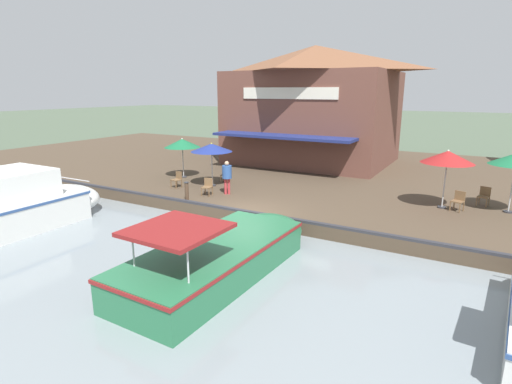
# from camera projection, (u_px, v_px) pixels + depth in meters

# --- Properties ---
(ground_plane) EXTENTS (220.00, 220.00, 0.00)m
(ground_plane) POSITION_uv_depth(u_px,v_px,m) (245.00, 227.00, 17.00)
(ground_plane) COLOR #4C5B47
(quay_deck) EXTENTS (22.00, 56.00, 0.60)m
(quay_deck) POSITION_uv_depth(u_px,v_px,m) (331.00, 174.00, 26.20)
(quay_deck) COLOR #4C3D2D
(quay_deck) RESTS_ON ground
(quay_edge_fender) EXTENTS (0.20, 50.40, 0.10)m
(quay_edge_fender) POSITION_uv_depth(u_px,v_px,m) (246.00, 211.00, 16.92)
(quay_edge_fender) COLOR #2D2D33
(quay_edge_fender) RESTS_ON quay_deck
(waterfront_restaurant) EXTENTS (10.47, 11.21, 8.05)m
(waterfront_restaurant) POSITION_uv_depth(u_px,v_px,m) (313.00, 104.00, 28.33)
(waterfront_restaurant) COLOR brown
(waterfront_restaurant) RESTS_ON quay_deck
(patio_umbrella_mid_patio_right) EXTENTS (2.21, 2.21, 2.34)m
(patio_umbrella_mid_patio_right) POSITION_uv_depth(u_px,v_px,m) (212.00, 148.00, 21.19)
(patio_umbrella_mid_patio_right) COLOR #B7B7B7
(patio_umbrella_mid_patio_right) RESTS_ON quay_deck
(patio_umbrella_near_quay_edge) EXTENTS (2.11, 2.11, 2.33)m
(patio_umbrella_near_quay_edge) POSITION_uv_depth(u_px,v_px,m) (182.00, 143.00, 23.37)
(patio_umbrella_near_quay_edge) COLOR #B7B7B7
(patio_umbrella_near_quay_edge) RESTS_ON quay_deck
(patio_umbrella_mid_patio_left) EXTENTS (2.19, 2.19, 2.58)m
(patio_umbrella_mid_patio_left) POSITION_uv_depth(u_px,v_px,m) (448.00, 157.00, 17.07)
(patio_umbrella_mid_patio_left) COLOR #B7B7B7
(patio_umbrella_mid_patio_left) RESTS_ON quay_deck
(cafe_chair_under_first_umbrella) EXTENTS (0.53, 0.53, 0.85)m
(cafe_chair_under_first_umbrella) POSITION_uv_depth(u_px,v_px,m) (226.00, 174.00, 22.49)
(cafe_chair_under_first_umbrella) COLOR brown
(cafe_chair_under_first_umbrella) RESTS_ON quay_deck
(cafe_chair_mid_patio) EXTENTS (0.52, 0.52, 0.85)m
(cafe_chair_mid_patio) POSITION_uv_depth(u_px,v_px,m) (208.00, 186.00, 19.63)
(cafe_chair_mid_patio) COLOR brown
(cafe_chair_mid_patio) RESTS_ON quay_deck
(cafe_chair_facing_river) EXTENTS (0.53, 0.53, 0.85)m
(cafe_chair_facing_river) POSITION_uv_depth(u_px,v_px,m) (484.00, 195.00, 17.86)
(cafe_chair_facing_river) COLOR brown
(cafe_chair_facing_river) RESTS_ON quay_deck
(cafe_chair_beside_entrance) EXTENTS (0.56, 0.56, 0.85)m
(cafe_chair_beside_entrance) POSITION_uv_depth(u_px,v_px,m) (458.00, 200.00, 17.09)
(cafe_chair_beside_entrance) COLOR brown
(cafe_chair_beside_entrance) RESTS_ON quay_deck
(cafe_chair_back_row_seat) EXTENTS (0.50, 0.50, 0.85)m
(cafe_chair_back_row_seat) POSITION_uv_depth(u_px,v_px,m) (177.00, 179.00, 21.25)
(cafe_chair_back_row_seat) COLOR brown
(cafe_chair_back_row_seat) RESTS_ON quay_deck
(person_mid_patio) EXTENTS (0.47, 0.47, 1.67)m
(person_mid_patio) POSITION_uv_depth(u_px,v_px,m) (227.00, 174.00, 19.71)
(person_mid_patio) COLOR #B23338
(person_mid_patio) RESTS_ON quay_deck
(motorboat_far_downstream) EXTENTS (7.97, 2.87, 2.06)m
(motorboat_far_downstream) POSITION_uv_depth(u_px,v_px,m) (228.00, 251.00, 12.73)
(motorboat_far_downstream) COLOR #287047
(motorboat_far_downstream) RESTS_ON river_water
(mooring_post) EXTENTS (0.22, 0.22, 0.90)m
(mooring_post) POSITION_uv_depth(u_px,v_px,m) (187.00, 191.00, 18.65)
(mooring_post) COLOR #473323
(mooring_post) RESTS_ON quay_deck
(tree_behind_restaurant) EXTENTS (4.49, 4.28, 7.26)m
(tree_behind_restaurant) POSITION_uv_depth(u_px,v_px,m) (253.00, 91.00, 36.36)
(tree_behind_restaurant) COLOR brown
(tree_behind_restaurant) RESTS_ON quay_deck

